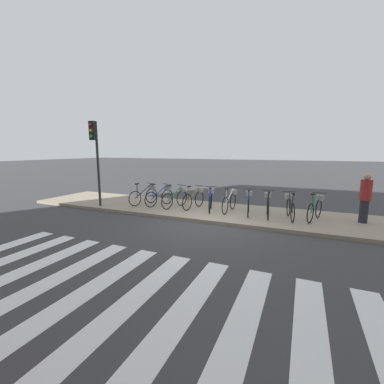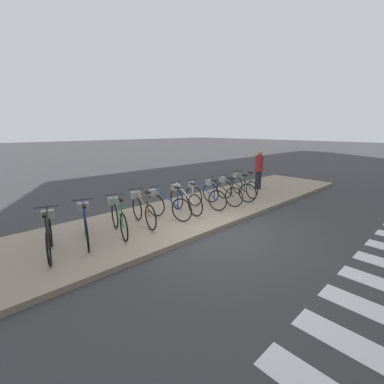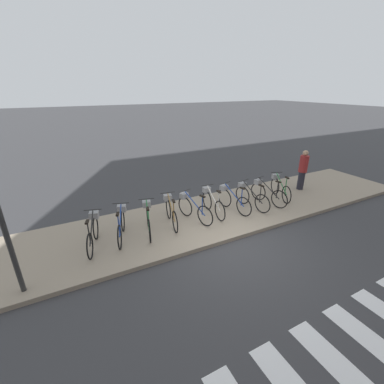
{
  "view_description": "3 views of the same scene",
  "coord_description": "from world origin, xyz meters",
  "px_view_note": "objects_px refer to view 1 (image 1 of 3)",
  "views": [
    {
      "loc": [
        2.92,
        -7.93,
        2.47
      ],
      "look_at": [
        -1.03,
        1.15,
        0.85
      ],
      "focal_mm": 24.0,
      "sensor_mm": 36.0,
      "label": 1
    },
    {
      "loc": [
        -4.59,
        -4.07,
        2.57
      ],
      "look_at": [
        0.53,
        1.36,
        0.76
      ],
      "focal_mm": 24.0,
      "sensor_mm": 36.0,
      "label": 2
    },
    {
      "loc": [
        -3.74,
        -4.99,
        4.08
      ],
      "look_at": [
        -0.65,
        1.0,
        1.3
      ],
      "focal_mm": 24.0,
      "sensor_mm": 36.0,
      "label": 3
    }
  ],
  "objects_px": {
    "parked_bicycle_6": "(249,203)",
    "parked_bicycle_8": "(290,206)",
    "parked_bicycle_5": "(230,200)",
    "parked_bicycle_3": "(195,198)",
    "traffic_light": "(95,146)",
    "parked_bicycle_9": "(316,207)",
    "parked_bicycle_2": "(176,197)",
    "pedestrian": "(365,197)",
    "parked_bicycle_0": "(145,195)",
    "parked_bicycle_1": "(161,195)",
    "parked_bicycle_4": "(211,199)",
    "parked_bicycle_7": "(268,205)"
  },
  "relations": [
    {
      "from": "parked_bicycle_1",
      "to": "parked_bicycle_4",
      "type": "distance_m",
      "value": 2.25
    },
    {
      "from": "parked_bicycle_0",
      "to": "parked_bicycle_2",
      "type": "xyz_separation_m",
      "value": [
        1.52,
        0.02,
        0.0
      ]
    },
    {
      "from": "parked_bicycle_4",
      "to": "parked_bicycle_7",
      "type": "relative_size",
      "value": 0.98
    },
    {
      "from": "parked_bicycle_5",
      "to": "pedestrian",
      "type": "distance_m",
      "value": 4.45
    },
    {
      "from": "parked_bicycle_0",
      "to": "parked_bicycle_2",
      "type": "height_order",
      "value": "same"
    },
    {
      "from": "parked_bicycle_6",
      "to": "parked_bicycle_9",
      "type": "relative_size",
      "value": 1.03
    },
    {
      "from": "parked_bicycle_6",
      "to": "parked_bicycle_8",
      "type": "distance_m",
      "value": 1.45
    },
    {
      "from": "parked_bicycle_1",
      "to": "parked_bicycle_3",
      "type": "height_order",
      "value": "same"
    },
    {
      "from": "parked_bicycle_4",
      "to": "pedestrian",
      "type": "xyz_separation_m",
      "value": [
        5.19,
        0.3,
        0.43
      ]
    },
    {
      "from": "parked_bicycle_0",
      "to": "parked_bicycle_3",
      "type": "bearing_deg",
      "value": 4.38
    },
    {
      "from": "parked_bicycle_7",
      "to": "parked_bicycle_6",
      "type": "bearing_deg",
      "value": 172.4
    },
    {
      "from": "parked_bicycle_1",
      "to": "parked_bicycle_3",
      "type": "bearing_deg",
      "value": 3.88
    },
    {
      "from": "parked_bicycle_4",
      "to": "traffic_light",
      "type": "height_order",
      "value": "traffic_light"
    },
    {
      "from": "parked_bicycle_1",
      "to": "parked_bicycle_4",
      "type": "height_order",
      "value": "same"
    },
    {
      "from": "parked_bicycle_6",
      "to": "pedestrian",
      "type": "bearing_deg",
      "value": 4.84
    },
    {
      "from": "parked_bicycle_4",
      "to": "parked_bicycle_2",
      "type": "bearing_deg",
      "value": -177.52
    },
    {
      "from": "parked_bicycle_5",
      "to": "parked_bicycle_6",
      "type": "distance_m",
      "value": 0.74
    },
    {
      "from": "parked_bicycle_3",
      "to": "traffic_light",
      "type": "height_order",
      "value": "traffic_light"
    },
    {
      "from": "parked_bicycle_8",
      "to": "parked_bicycle_0",
      "type": "bearing_deg",
      "value": 179.87
    },
    {
      "from": "parked_bicycle_5",
      "to": "parked_bicycle_0",
      "type": "bearing_deg",
      "value": -177.29
    },
    {
      "from": "parked_bicycle_2",
      "to": "traffic_light",
      "type": "relative_size",
      "value": 0.43
    },
    {
      "from": "parked_bicycle_0",
      "to": "parked_bicycle_5",
      "type": "xyz_separation_m",
      "value": [
        3.77,
        0.18,
        0.0
      ]
    },
    {
      "from": "parked_bicycle_2",
      "to": "parked_bicycle_6",
      "type": "xyz_separation_m",
      "value": [
        2.99,
        0.05,
        0.0
      ]
    },
    {
      "from": "parked_bicycle_1",
      "to": "parked_bicycle_9",
      "type": "distance_m",
      "value": 6.01
    },
    {
      "from": "parked_bicycle_8",
      "to": "pedestrian",
      "type": "relative_size",
      "value": 0.94
    },
    {
      "from": "parked_bicycle_5",
      "to": "parked_bicycle_6",
      "type": "bearing_deg",
      "value": -7.86
    },
    {
      "from": "parked_bicycle_0",
      "to": "parked_bicycle_3",
      "type": "xyz_separation_m",
      "value": [
        2.29,
        0.18,
        0.0
      ]
    },
    {
      "from": "traffic_light",
      "to": "parked_bicycle_2",
      "type": "bearing_deg",
      "value": 20.96
    },
    {
      "from": "parked_bicycle_5",
      "to": "traffic_light",
      "type": "height_order",
      "value": "traffic_light"
    },
    {
      "from": "parked_bicycle_5",
      "to": "parked_bicycle_6",
      "type": "relative_size",
      "value": 1.01
    },
    {
      "from": "parked_bicycle_3",
      "to": "parked_bicycle_9",
      "type": "xyz_separation_m",
      "value": [
        4.48,
        -0.02,
        0.0
      ]
    },
    {
      "from": "parked_bicycle_2",
      "to": "traffic_light",
      "type": "bearing_deg",
      "value": -159.04
    },
    {
      "from": "parked_bicycle_8",
      "to": "traffic_light",
      "type": "height_order",
      "value": "traffic_light"
    },
    {
      "from": "parked_bicycle_7",
      "to": "parked_bicycle_8",
      "type": "xyz_separation_m",
      "value": [
        0.74,
        0.0,
        0.0
      ]
    },
    {
      "from": "pedestrian",
      "to": "parked_bicycle_8",
      "type": "bearing_deg",
      "value": -169.79
    },
    {
      "from": "parked_bicycle_3",
      "to": "parked_bicycle_9",
      "type": "bearing_deg",
      "value": -0.3
    },
    {
      "from": "parked_bicycle_5",
      "to": "pedestrian",
      "type": "bearing_deg",
      "value": 2.72
    },
    {
      "from": "parked_bicycle_5",
      "to": "parked_bicycle_9",
      "type": "height_order",
      "value": "same"
    },
    {
      "from": "parked_bicycle_4",
      "to": "pedestrian",
      "type": "height_order",
      "value": "pedestrian"
    },
    {
      "from": "parked_bicycle_0",
      "to": "parked_bicycle_5",
      "type": "relative_size",
      "value": 0.97
    },
    {
      "from": "parked_bicycle_2",
      "to": "parked_bicycle_8",
      "type": "distance_m",
      "value": 4.44
    },
    {
      "from": "parked_bicycle_3",
      "to": "parked_bicycle_7",
      "type": "distance_m",
      "value": 2.93
    },
    {
      "from": "parked_bicycle_6",
      "to": "traffic_light",
      "type": "relative_size",
      "value": 0.44
    },
    {
      "from": "parked_bicycle_2",
      "to": "parked_bicycle_7",
      "type": "xyz_separation_m",
      "value": [
        3.7,
        -0.04,
        0.0
      ]
    },
    {
      "from": "parked_bicycle_5",
      "to": "pedestrian",
      "type": "height_order",
      "value": "pedestrian"
    },
    {
      "from": "parked_bicycle_5",
      "to": "parked_bicycle_9",
      "type": "distance_m",
      "value": 2.99
    },
    {
      "from": "parked_bicycle_0",
      "to": "parked_bicycle_1",
      "type": "xyz_separation_m",
      "value": [
        0.76,
        0.07,
        0.0
      ]
    },
    {
      "from": "parked_bicycle_8",
      "to": "traffic_light",
      "type": "bearing_deg",
      "value": -171.33
    },
    {
      "from": "parked_bicycle_7",
      "to": "parked_bicycle_9",
      "type": "height_order",
      "value": "same"
    },
    {
      "from": "parked_bicycle_4",
      "to": "parked_bicycle_1",
      "type": "bearing_deg",
      "value": -179.58
    }
  ]
}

